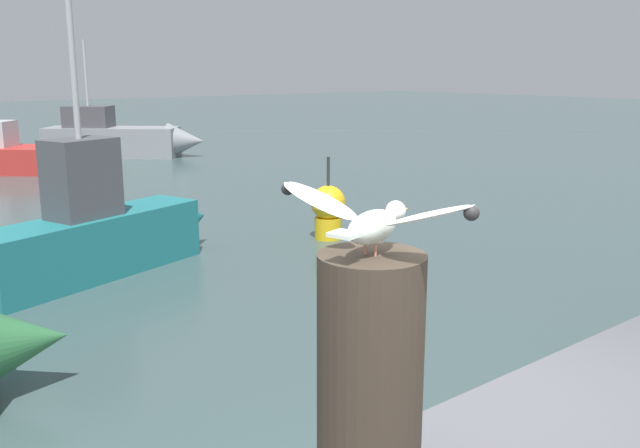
{
  "coord_description": "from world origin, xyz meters",
  "views": [
    {
      "loc": [
        -2.18,
        -1.8,
        2.69
      ],
      "look_at": [
        -0.8,
        -0.09,
        2.19
      ],
      "focal_mm": 38.75,
      "sensor_mm": 36.0,
      "label": 1
    }
  ],
  "objects_px": {
    "boat_teal": "(105,230)",
    "channel_buoy": "(328,210)",
    "boat_grey": "(124,139)",
    "mooring_post": "(370,387)",
    "seagull": "(373,218)"
  },
  "relations": [
    {
      "from": "mooring_post",
      "to": "channel_buoy",
      "type": "height_order",
      "value": "mooring_post"
    },
    {
      "from": "boat_teal",
      "to": "boat_grey",
      "type": "bearing_deg",
      "value": 65.56
    },
    {
      "from": "seagull",
      "to": "channel_buoy",
      "type": "bearing_deg",
      "value": 51.33
    },
    {
      "from": "seagull",
      "to": "boat_teal",
      "type": "height_order",
      "value": "boat_teal"
    },
    {
      "from": "boat_teal",
      "to": "boat_grey",
      "type": "relative_size",
      "value": 1.06
    },
    {
      "from": "boat_teal",
      "to": "channel_buoy",
      "type": "distance_m",
      "value": 3.55
    },
    {
      "from": "seagull",
      "to": "mooring_post",
      "type": "bearing_deg",
      "value": -165.92
    },
    {
      "from": "mooring_post",
      "to": "channel_buoy",
      "type": "relative_size",
      "value": 0.65
    },
    {
      "from": "seagull",
      "to": "channel_buoy",
      "type": "relative_size",
      "value": 0.5
    },
    {
      "from": "seagull",
      "to": "boat_grey",
      "type": "height_order",
      "value": "boat_grey"
    },
    {
      "from": "mooring_post",
      "to": "seagull",
      "type": "bearing_deg",
      "value": 14.08
    },
    {
      "from": "boat_grey",
      "to": "mooring_post",
      "type": "bearing_deg",
      "value": -111.05
    },
    {
      "from": "mooring_post",
      "to": "boat_teal",
      "type": "height_order",
      "value": "boat_teal"
    },
    {
      "from": "boat_teal",
      "to": "channel_buoy",
      "type": "relative_size",
      "value": 3.53
    },
    {
      "from": "boat_teal",
      "to": "channel_buoy",
      "type": "xyz_separation_m",
      "value": [
        3.53,
        -0.41,
        -0.11
      ]
    }
  ]
}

